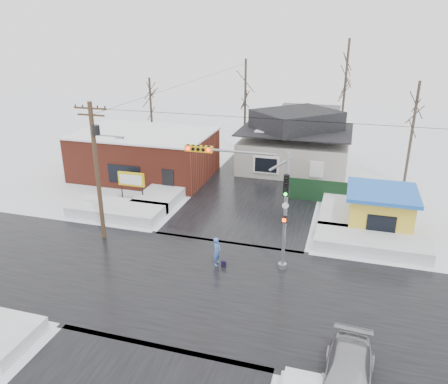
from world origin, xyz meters
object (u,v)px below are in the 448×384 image
(traffic_signal, at_px, (258,193))
(utility_pole, at_px, (97,164))
(car, at_px, (348,377))
(kiosk, at_px, (380,210))
(pedestrian, at_px, (217,252))
(marquee_sign, at_px, (131,180))

(traffic_signal, xyz_separation_m, utility_pole, (-10.36, 0.53, 0.57))
(utility_pole, relative_size, car, 1.92)
(kiosk, distance_m, car, 15.47)
(kiosk, bearing_deg, traffic_signal, -135.16)
(pedestrian, bearing_deg, traffic_signal, -66.63)
(pedestrian, bearing_deg, car, -128.78)
(traffic_signal, xyz_separation_m, marquee_sign, (-11.43, 6.53, -2.62))
(utility_pole, relative_size, marquee_sign, 3.53)
(utility_pole, xyz_separation_m, marquee_sign, (-1.07, 5.99, -3.19))
(traffic_signal, relative_size, kiosk, 1.52)
(utility_pole, height_order, car, utility_pole)
(marquee_sign, xyz_separation_m, car, (16.86, -14.86, -1.24))
(pedestrian, relative_size, car, 0.37)
(kiosk, height_order, pedestrian, kiosk)
(marquee_sign, height_order, pedestrian, marquee_sign)
(traffic_signal, bearing_deg, kiosk, 44.84)
(kiosk, height_order, car, kiosk)
(marquee_sign, bearing_deg, car, -41.39)
(utility_pole, distance_m, kiosk, 18.95)
(utility_pole, distance_m, pedestrian, 9.28)
(kiosk, xyz_separation_m, pedestrian, (-9.26, -7.70, -0.59))
(pedestrian, xyz_separation_m, car, (7.63, -7.66, -0.19))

